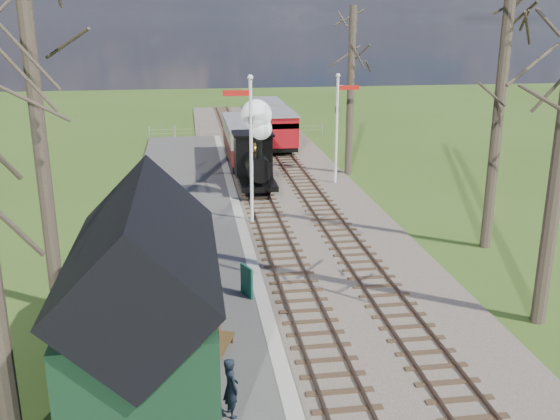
{
  "coord_description": "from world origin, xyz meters",
  "views": [
    {
      "loc": [
        -3.17,
        -8.92,
        8.32
      ],
      "look_at": [
        0.0,
        12.7,
        1.6
      ],
      "focal_mm": 40.0,
      "sensor_mm": 36.0,
      "label": 1
    }
  ],
  "objects_px": {
    "station_shed": "(145,303)",
    "red_carriage_b": "(268,116)",
    "person": "(231,387)",
    "coach": "(244,140)",
    "red_carriage_a": "(279,129)",
    "locomotive": "(255,151)",
    "bench": "(215,340)",
    "semaphore_near": "(249,140)",
    "sign_board": "(247,281)",
    "semaphore_far": "(338,121)"
  },
  "relations": [
    {
      "from": "red_carriage_b",
      "to": "person",
      "type": "distance_m",
      "value": 34.32
    },
    {
      "from": "red_carriage_a",
      "to": "bench",
      "type": "height_order",
      "value": "red_carriage_a"
    },
    {
      "from": "coach",
      "to": "red_carriage_b",
      "type": "bearing_deg",
      "value": 74.67
    },
    {
      "from": "station_shed",
      "to": "coach",
      "type": "bearing_deg",
      "value": 79.43
    },
    {
      "from": "sign_board",
      "to": "station_shed",
      "type": "bearing_deg",
      "value": -120.53
    },
    {
      "from": "coach",
      "to": "sign_board",
      "type": "height_order",
      "value": "coach"
    },
    {
      "from": "bench",
      "to": "semaphore_near",
      "type": "bearing_deg",
      "value": 79.6
    },
    {
      "from": "sign_board",
      "to": "semaphore_far",
      "type": "bearing_deg",
      "value": 65.99
    },
    {
      "from": "locomotive",
      "to": "sign_board",
      "type": "relative_size",
      "value": 4.73
    },
    {
      "from": "coach",
      "to": "person",
      "type": "distance_m",
      "value": 24.58
    },
    {
      "from": "semaphore_near",
      "to": "person",
      "type": "bearing_deg",
      "value": -97.48
    },
    {
      "from": "bench",
      "to": "station_shed",
      "type": "bearing_deg",
      "value": -143.07
    },
    {
      "from": "red_carriage_a",
      "to": "person",
      "type": "bearing_deg",
      "value": -100.24
    },
    {
      "from": "bench",
      "to": "locomotive",
      "type": "bearing_deg",
      "value": 80.14
    },
    {
      "from": "red_carriage_a",
      "to": "sign_board",
      "type": "bearing_deg",
      "value": -100.66
    },
    {
      "from": "locomotive",
      "to": "red_carriage_b",
      "type": "distance_m",
      "value": 15.78
    },
    {
      "from": "semaphore_near",
      "to": "coach",
      "type": "bearing_deg",
      "value": 86.01
    },
    {
      "from": "semaphore_near",
      "to": "bench",
      "type": "relative_size",
      "value": 4.05
    },
    {
      "from": "coach",
      "to": "red_carriage_a",
      "type": "relative_size",
      "value": 1.5
    },
    {
      "from": "coach",
      "to": "person",
      "type": "height_order",
      "value": "coach"
    },
    {
      "from": "semaphore_far",
      "to": "person",
      "type": "distance_m",
      "value": 20.76
    },
    {
      "from": "person",
      "to": "sign_board",
      "type": "bearing_deg",
      "value": -27.45
    },
    {
      "from": "semaphore_far",
      "to": "sign_board",
      "type": "relative_size",
      "value": 5.88
    },
    {
      "from": "semaphore_far",
      "to": "red_carriage_b",
      "type": "distance_m",
      "value": 14.73
    },
    {
      "from": "station_shed",
      "to": "sign_board",
      "type": "height_order",
      "value": "station_shed"
    },
    {
      "from": "red_carriage_a",
      "to": "red_carriage_b",
      "type": "relative_size",
      "value": 1.0
    },
    {
      "from": "semaphore_far",
      "to": "red_carriage_b",
      "type": "height_order",
      "value": "semaphore_far"
    },
    {
      "from": "locomotive",
      "to": "red_carriage_b",
      "type": "relative_size",
      "value": 0.94
    },
    {
      "from": "red_carriage_b",
      "to": "person",
      "type": "relative_size",
      "value": 3.63
    },
    {
      "from": "semaphore_far",
      "to": "red_carriage_a",
      "type": "xyz_separation_m",
      "value": [
        -1.77,
        9.0,
        -1.9
      ]
    },
    {
      "from": "semaphore_near",
      "to": "coach",
      "type": "distance_m",
      "value": 11.24
    },
    {
      "from": "station_shed",
      "to": "red_carriage_b",
      "type": "xyz_separation_m",
      "value": [
        6.9,
        32.5,
        -0.82
      ]
    },
    {
      "from": "coach",
      "to": "red_carriage_b",
      "type": "height_order",
      "value": "coach"
    },
    {
      "from": "semaphore_near",
      "to": "red_carriage_b",
      "type": "distance_m",
      "value": 20.89
    },
    {
      "from": "locomotive",
      "to": "bench",
      "type": "relative_size",
      "value": 3.0
    },
    {
      "from": "station_shed",
      "to": "person",
      "type": "relative_size",
      "value": 4.66
    },
    {
      "from": "locomotive",
      "to": "sign_board",
      "type": "bearing_deg",
      "value": -97.42
    },
    {
      "from": "semaphore_far",
      "to": "person",
      "type": "relative_size",
      "value": 4.23
    },
    {
      "from": "semaphore_near",
      "to": "red_carriage_a",
      "type": "height_order",
      "value": "semaphore_near"
    },
    {
      "from": "coach",
      "to": "red_carriage_a",
      "type": "bearing_deg",
      "value": 56.86
    },
    {
      "from": "locomotive",
      "to": "coach",
      "type": "xyz_separation_m",
      "value": [
        0.01,
        6.07,
        -0.57
      ]
    },
    {
      "from": "locomotive",
      "to": "semaphore_far",
      "type": "bearing_deg",
      "value": 13.44
    },
    {
      "from": "coach",
      "to": "sign_board",
      "type": "relative_size",
      "value": 7.57
    },
    {
      "from": "sign_board",
      "to": "bench",
      "type": "height_order",
      "value": "sign_board"
    },
    {
      "from": "semaphore_far",
      "to": "semaphore_near",
      "type": "bearing_deg",
      "value": -130.6
    },
    {
      "from": "coach",
      "to": "semaphore_near",
      "type": "bearing_deg",
      "value": -93.99
    },
    {
      "from": "semaphore_near",
      "to": "coach",
      "type": "height_order",
      "value": "semaphore_near"
    },
    {
      "from": "station_shed",
      "to": "red_carriage_b",
      "type": "bearing_deg",
      "value": 78.02
    },
    {
      "from": "semaphore_far",
      "to": "locomotive",
      "type": "distance_m",
      "value": 4.67
    },
    {
      "from": "red_carriage_b",
      "to": "person",
      "type": "xyz_separation_m",
      "value": [
        -5.13,
        -33.92,
        -0.57
      ]
    }
  ]
}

